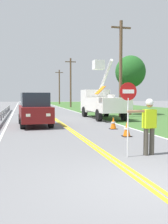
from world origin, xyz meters
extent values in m
plane|color=slate|center=(0.00, 0.00, 0.00)|extent=(160.00, 160.00, 0.00)
cube|color=#3D662D|center=(11.60, 20.00, 0.00)|extent=(16.00, 110.00, 0.01)
cube|color=yellow|center=(-0.09, 20.00, 0.01)|extent=(0.11, 110.00, 0.01)
cube|color=yellow|center=(0.09, 20.00, 0.01)|extent=(0.11, 110.00, 0.01)
cube|color=silver|center=(3.60, 20.00, 0.01)|extent=(0.12, 110.00, 0.01)
cube|color=silver|center=(-3.60, 20.00, 0.01)|extent=(0.12, 110.00, 0.01)
cylinder|color=#474238|center=(1.45, 2.57, 0.44)|extent=(0.16, 0.16, 0.88)
cylinder|color=#474238|center=(1.24, 2.54, 0.44)|extent=(0.16, 0.16, 0.88)
cube|color=#C6EA19|center=(1.34, 2.56, 1.18)|extent=(0.42, 0.28, 0.60)
cylinder|color=#996B4C|center=(0.85, 2.50, 1.43)|extent=(0.61, 0.15, 0.09)
cylinder|color=#996B4C|center=(1.58, 2.58, 1.21)|extent=(0.09, 0.09, 0.48)
sphere|color=#996B4C|center=(1.34, 2.56, 1.65)|extent=(0.22, 0.22, 0.22)
sphere|color=white|center=(1.34, 2.56, 1.70)|extent=(0.25, 0.25, 0.25)
cylinder|color=silver|center=(0.57, 2.47, 0.92)|extent=(0.04, 0.04, 1.85)
cylinder|color=#B71414|center=(0.57, 2.47, 2.05)|extent=(0.56, 0.03, 0.56)
cube|color=white|center=(0.57, 2.45, 2.05)|extent=(0.38, 0.01, 0.12)
cube|color=white|center=(3.98, 14.48, 1.21)|extent=(2.35, 4.63, 1.10)
cube|color=white|center=(3.94, 17.92, 1.46)|extent=(2.22, 2.13, 2.00)
cube|color=#1E2833|center=(3.93, 18.95, 1.76)|extent=(1.98, 0.08, 0.90)
cylinder|color=silver|center=(3.99, 13.56, 1.88)|extent=(0.56, 0.56, 0.24)
cylinder|color=silver|center=(3.98, 15.20, 3.31)|extent=(0.28, 3.45, 2.79)
cube|color=white|center=(3.96, 16.85, 4.62)|extent=(0.91, 0.91, 0.80)
cube|color=orange|center=(2.83, 12.66, 2.31)|extent=(0.60, 0.81, 0.59)
cylinder|color=black|center=(2.92, 17.71, 0.46)|extent=(0.33, 0.92, 0.92)
cylinder|color=black|center=(4.98, 17.74, 0.46)|extent=(0.33, 0.92, 0.92)
cylinder|color=black|center=(2.97, 13.43, 0.46)|extent=(0.33, 0.92, 0.92)
cylinder|color=black|center=(5.03, 13.45, 0.46)|extent=(0.33, 0.92, 0.92)
cube|color=maroon|center=(-1.84, 11.69, 0.80)|extent=(2.01, 4.67, 0.92)
cube|color=#1E2833|center=(-1.84, 11.69, 1.68)|extent=(1.73, 2.91, 0.84)
cube|color=#EAEACC|center=(-1.20, 9.43, 0.85)|extent=(0.24, 0.07, 0.16)
cube|color=#EAEACC|center=(-2.31, 9.39, 0.85)|extent=(0.24, 0.07, 0.16)
cylinder|color=black|center=(-0.97, 10.29, 0.34)|extent=(0.31, 0.69, 0.68)
cylinder|color=black|center=(-2.61, 10.23, 0.34)|extent=(0.31, 0.69, 0.68)
cylinder|color=black|center=(-1.08, 13.14, 0.34)|extent=(0.31, 0.69, 0.68)
cylinder|color=black|center=(-2.72, 13.08, 0.34)|extent=(0.31, 0.69, 0.68)
cube|color=silver|center=(-1.93, 23.03, 0.80)|extent=(1.84, 4.60, 0.92)
cube|color=#1E2833|center=(-1.93, 23.03, 1.68)|extent=(1.62, 2.85, 0.84)
cube|color=#EAEACC|center=(-1.38, 20.75, 0.85)|extent=(0.24, 0.06, 0.16)
cube|color=#EAEACC|center=(-2.48, 20.75, 0.85)|extent=(0.24, 0.06, 0.16)
cylinder|color=black|center=(-1.11, 21.60, 0.34)|extent=(0.28, 0.68, 0.68)
cylinder|color=black|center=(-2.75, 21.60, 0.34)|extent=(0.28, 0.68, 0.68)
cylinder|color=black|center=(-1.11, 24.45, 0.34)|extent=(0.28, 0.68, 0.68)
cylinder|color=black|center=(-2.75, 24.45, 0.34)|extent=(0.28, 0.68, 0.68)
cylinder|color=brown|center=(5.92, 16.56, 4.24)|extent=(0.28, 0.28, 8.48)
cube|color=brown|center=(5.92, 16.56, 7.88)|extent=(1.80, 0.14, 0.14)
cylinder|color=brown|center=(5.37, 37.57, 4.08)|extent=(0.28, 0.28, 8.15)
cube|color=brown|center=(5.37, 37.57, 7.55)|extent=(1.80, 0.14, 0.14)
cylinder|color=brown|center=(5.67, 52.96, 3.86)|extent=(0.28, 0.28, 7.73)
cube|color=brown|center=(5.67, 52.96, 7.13)|extent=(1.80, 0.14, 0.14)
cone|color=orange|center=(2.14, 6.23, 0.35)|extent=(0.36, 0.36, 0.70)
cylinder|color=white|center=(2.14, 6.23, 0.39)|extent=(0.25, 0.25, 0.08)
cube|color=black|center=(2.14, 6.23, 0.01)|extent=(0.40, 0.40, 0.03)
cone|color=orange|center=(2.47, 8.94, 0.35)|extent=(0.36, 0.36, 0.70)
cylinder|color=white|center=(2.47, 8.94, 0.39)|extent=(0.25, 0.25, 0.08)
cube|color=black|center=(2.47, 8.94, 0.01)|extent=(0.40, 0.40, 0.03)
cube|color=#9EA0A3|center=(-4.20, 14.56, 0.55)|extent=(0.06, 32.00, 0.32)
cube|color=#4C4C51|center=(-4.20, 15.70, 0.28)|extent=(0.10, 0.10, 0.55)
cube|color=#4C4C51|center=(-4.20, 17.98, 0.28)|extent=(0.10, 0.10, 0.55)
cube|color=#4C4C51|center=(-4.20, 20.27, 0.28)|extent=(0.10, 0.10, 0.55)
cube|color=#4C4C51|center=(-4.20, 22.56, 0.28)|extent=(0.10, 0.10, 0.55)
cube|color=#4C4C51|center=(-4.20, 24.84, 0.28)|extent=(0.10, 0.10, 0.55)
cube|color=#4C4C51|center=(-4.20, 27.13, 0.28)|extent=(0.10, 0.10, 0.55)
cube|color=#4C4C51|center=(-4.20, 29.41, 0.28)|extent=(0.10, 0.10, 0.55)
cylinder|color=brown|center=(7.94, 19.02, 1.50)|extent=(0.32, 0.32, 3.00)
ellipsoid|color=#1E561E|center=(7.94, 19.02, 4.30)|extent=(3.00, 3.00, 3.20)
camera|label=1|loc=(-2.64, -4.95, 1.92)|focal=41.24mm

